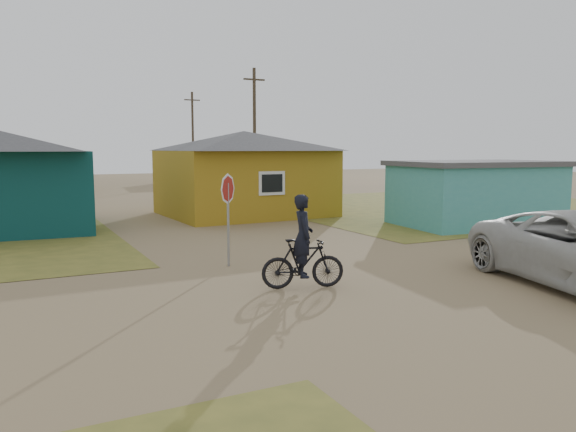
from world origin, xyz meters
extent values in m
plane|color=#8A7350|center=(0.00, 0.00, 0.00)|extent=(120.00, 120.00, 0.00)
cube|color=olive|center=(14.00, 13.00, 0.01)|extent=(20.00, 18.00, 0.00)
cube|color=#9E7918|center=(2.50, 14.00, 1.50)|extent=(7.21, 6.24, 3.00)
pyramid|color=#3B3B3D|center=(2.50, 14.00, 3.45)|extent=(7.72, 6.76, 0.90)
cube|color=silver|center=(2.50, 10.97, 1.65)|extent=(1.20, 0.06, 1.00)
cube|color=black|center=(2.50, 10.94, 1.65)|extent=(0.95, 0.04, 0.75)
cube|color=teal|center=(9.50, 6.50, 1.20)|extent=(6.39, 4.61, 2.40)
cube|color=#3B3B3D|center=(9.50, 6.50, 2.50)|extent=(6.71, 4.93, 0.20)
cube|color=gray|center=(-6.00, 34.00, 1.40)|extent=(6.49, 5.60, 2.80)
pyramid|color=#3B3B3D|center=(-6.00, 34.00, 3.20)|extent=(7.04, 6.15, 0.80)
cube|color=tan|center=(10.00, 40.00, 1.40)|extent=(6.41, 5.50, 2.80)
pyramid|color=#3B3B3D|center=(10.00, 40.00, 3.20)|extent=(6.95, 6.05, 0.80)
cylinder|color=#413527|center=(6.50, 22.00, 4.00)|extent=(0.20, 0.20, 8.00)
cube|color=#413527|center=(6.50, 22.00, 7.30)|extent=(1.40, 0.10, 0.10)
cylinder|color=#413527|center=(7.50, 38.00, 4.00)|extent=(0.20, 0.20, 8.00)
cube|color=#413527|center=(7.50, 38.00, 7.30)|extent=(1.40, 0.10, 0.10)
cylinder|color=gray|center=(-2.32, 3.41, 1.10)|extent=(0.06, 0.06, 2.20)
imported|color=black|center=(-1.67, 0.46, 0.56)|extent=(1.93, 1.03, 1.12)
imported|color=black|center=(-1.67, 0.46, 1.18)|extent=(0.61, 0.77, 1.84)
camera|label=1|loc=(-7.49, -10.33, 3.11)|focal=35.00mm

